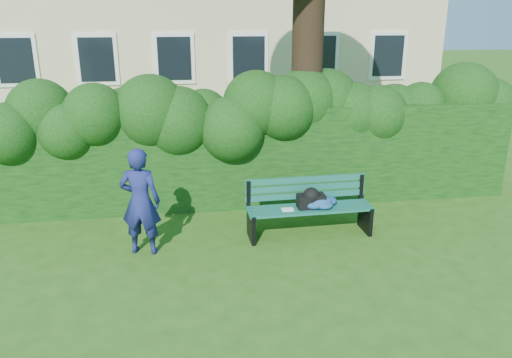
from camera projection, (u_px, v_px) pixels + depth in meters
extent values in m
plane|color=#2A5215|center=(262.00, 252.00, 7.39)|extent=(80.00, 80.00, 0.00)
cube|color=white|center=(16.00, 61.00, 15.26)|extent=(1.30, 0.08, 1.60)
cube|color=black|center=(16.00, 61.00, 15.22)|extent=(1.05, 0.04, 1.35)
cube|color=white|center=(97.00, 59.00, 15.60)|extent=(1.30, 0.08, 1.60)
cube|color=black|center=(97.00, 60.00, 15.57)|extent=(1.05, 0.04, 1.35)
cube|color=white|center=(174.00, 59.00, 15.95)|extent=(1.30, 0.08, 1.60)
cube|color=black|center=(174.00, 59.00, 15.91)|extent=(1.05, 0.04, 1.35)
cube|color=white|center=(249.00, 58.00, 16.30)|extent=(1.30, 0.08, 1.60)
cube|color=black|center=(249.00, 58.00, 16.26)|extent=(1.05, 0.04, 1.35)
cube|color=white|center=(320.00, 57.00, 16.64)|extent=(1.30, 0.08, 1.60)
cube|color=black|center=(320.00, 57.00, 16.61)|extent=(1.05, 0.04, 1.35)
cube|color=white|center=(388.00, 56.00, 16.99)|extent=(1.30, 0.08, 1.60)
cube|color=black|center=(388.00, 56.00, 16.95)|extent=(1.05, 0.04, 1.35)
cube|color=black|center=(243.00, 155.00, 9.17)|extent=(10.00, 1.00, 1.80)
cylinder|color=black|center=(308.00, 48.00, 8.85)|extent=(0.56, 0.56, 5.59)
cube|color=#105443|center=(313.00, 213.00, 7.67)|extent=(1.98, 0.15, 0.04)
cube|color=#105443|center=(311.00, 210.00, 7.78)|extent=(1.98, 0.15, 0.04)
cube|color=#105443|center=(309.00, 207.00, 7.90)|extent=(1.98, 0.15, 0.04)
cube|color=#105443|center=(307.00, 205.00, 8.01)|extent=(1.98, 0.15, 0.04)
cube|color=#105443|center=(306.00, 195.00, 8.04)|extent=(1.98, 0.08, 0.10)
cube|color=#105443|center=(306.00, 187.00, 8.01)|extent=(1.98, 0.08, 0.10)
cube|color=#105443|center=(306.00, 180.00, 7.98)|extent=(1.98, 0.08, 0.10)
cube|color=black|center=(251.00, 226.00, 7.76)|extent=(0.07, 0.50, 0.44)
cube|color=black|center=(248.00, 195.00, 7.86)|extent=(0.06, 0.06, 0.45)
cube|color=black|center=(252.00, 214.00, 7.64)|extent=(0.07, 0.42, 0.05)
cube|color=black|center=(365.00, 218.00, 8.07)|extent=(0.07, 0.50, 0.44)
cube|color=black|center=(361.00, 188.00, 8.18)|extent=(0.06, 0.06, 0.45)
cube|color=black|center=(367.00, 206.00, 7.95)|extent=(0.07, 0.42, 0.05)
cube|color=white|center=(288.00, 210.00, 7.72)|extent=(0.18, 0.13, 0.02)
cube|color=black|center=(311.00, 201.00, 7.80)|extent=(0.43, 0.24, 0.21)
imported|color=navy|center=(140.00, 202.00, 7.16)|extent=(0.65, 0.50, 1.59)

